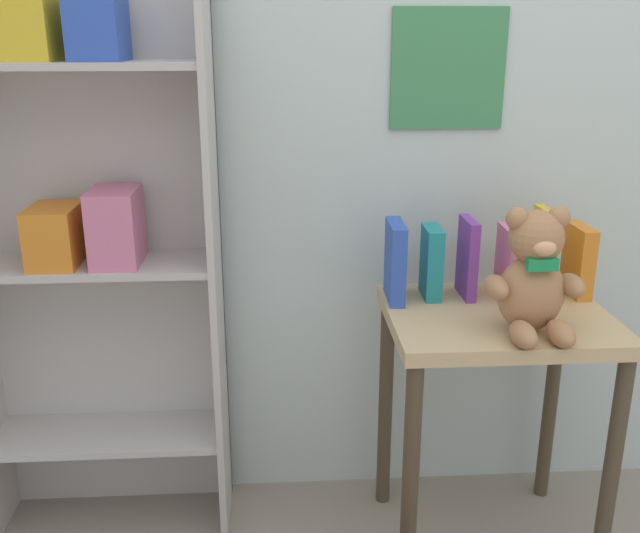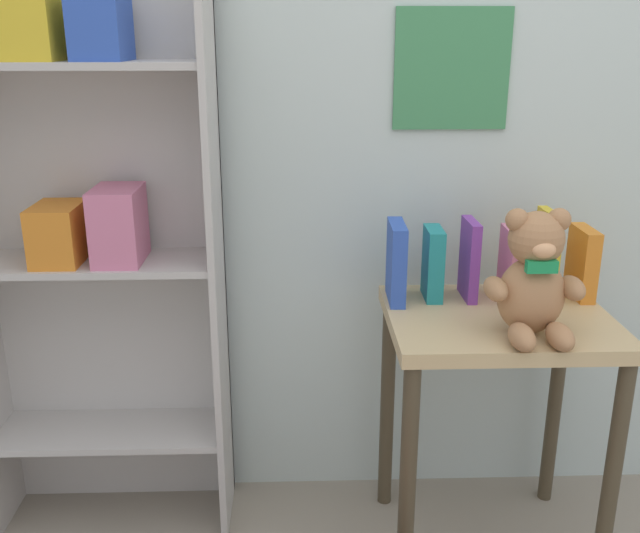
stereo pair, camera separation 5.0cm
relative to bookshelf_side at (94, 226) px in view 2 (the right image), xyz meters
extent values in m
cube|color=silver|center=(0.97, 0.14, 0.39)|extent=(4.80, 0.06, 2.50)
cube|color=#3D8451|center=(0.93, 0.10, 0.39)|extent=(0.30, 0.01, 0.31)
cube|color=#BCB7B2|center=(0.32, -0.04, -0.09)|extent=(0.02, 0.24, 1.54)
cube|color=#BCB7B2|center=(0.00, 0.08, -0.09)|extent=(0.65, 0.02, 1.54)
cube|color=#BCB7B2|center=(0.00, -0.04, -0.58)|extent=(0.62, 0.22, 0.02)
cube|color=#BCB7B2|center=(0.00, -0.04, -0.09)|extent=(0.62, 0.22, 0.02)
cube|color=#BCB7B2|center=(0.00, -0.04, 0.40)|extent=(0.62, 0.22, 0.02)
cube|color=gold|center=(-0.08, -0.05, 0.51)|extent=(0.12, 0.17, 0.19)
cube|color=#2D51B7|center=(0.08, -0.05, 0.49)|extent=(0.12, 0.17, 0.16)
cube|color=orange|center=(-0.08, -0.05, -0.01)|extent=(0.12, 0.17, 0.15)
cube|color=#D17093|center=(0.08, -0.05, 0.01)|extent=(0.12, 0.17, 0.19)
cube|color=tan|center=(1.02, -0.19, -0.20)|extent=(0.55, 0.45, 0.04)
cylinder|color=#453A29|center=(0.78, -0.38, -0.54)|extent=(0.04, 0.04, 0.64)
cylinder|color=#453A29|center=(1.27, -0.38, -0.54)|extent=(0.04, 0.04, 0.64)
cylinder|color=#453A29|center=(0.78, 0.00, -0.54)|extent=(0.04, 0.04, 0.64)
cylinder|color=#453A29|center=(1.27, 0.00, -0.54)|extent=(0.04, 0.04, 0.64)
ellipsoid|color=#A8754C|center=(1.06, -0.30, -0.09)|extent=(0.15, 0.12, 0.18)
sphere|color=#A8754C|center=(1.06, -0.30, 0.04)|extent=(0.12, 0.12, 0.12)
sphere|color=#A8754C|center=(1.01, -0.30, 0.08)|extent=(0.05, 0.05, 0.05)
sphere|color=#A8754C|center=(1.11, -0.30, 0.08)|extent=(0.05, 0.05, 0.05)
ellipsoid|color=tan|center=(1.06, -0.35, 0.03)|extent=(0.05, 0.04, 0.04)
ellipsoid|color=#A8754C|center=(0.97, -0.32, -0.07)|extent=(0.05, 0.10, 0.05)
ellipsoid|color=#A8754C|center=(1.15, -0.32, -0.07)|extent=(0.05, 0.10, 0.05)
ellipsoid|color=#A8754C|center=(1.02, -0.39, -0.16)|extent=(0.05, 0.11, 0.05)
ellipsoid|color=#A8754C|center=(1.10, -0.39, -0.16)|extent=(0.05, 0.11, 0.05)
cube|color=#198E4C|center=(1.06, -0.35, -0.01)|extent=(0.07, 0.02, 0.03)
cube|color=#2D51B7|center=(0.78, -0.08, -0.08)|extent=(0.04, 0.15, 0.20)
cube|color=teal|center=(0.88, -0.06, -0.09)|extent=(0.04, 0.11, 0.19)
cube|color=purple|center=(0.97, -0.06, -0.08)|extent=(0.03, 0.12, 0.21)
cube|color=#D17093|center=(1.07, -0.07, -0.09)|extent=(0.03, 0.14, 0.18)
cube|color=gold|center=(1.17, -0.07, -0.07)|extent=(0.03, 0.13, 0.23)
cube|color=orange|center=(1.27, -0.07, -0.09)|extent=(0.04, 0.13, 0.19)
camera|label=1|loc=(0.48, -1.80, 0.47)|focal=40.00mm
camera|label=2|loc=(0.53, -1.81, 0.47)|focal=40.00mm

